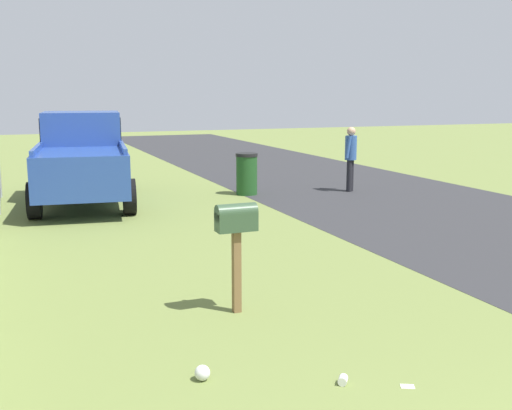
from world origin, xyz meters
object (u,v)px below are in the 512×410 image
trash_bin (247,174)px  pedestrian (351,154)px  mailbox (236,226)px  pickup_truck (82,155)px

trash_bin → pedestrian: size_ratio=0.63×
pedestrian → trash_bin: bearing=37.9°
mailbox → pedestrian: pedestrian is taller
mailbox → trash_bin: size_ratio=1.23×
pickup_truck → pedestrian: size_ratio=3.21×
mailbox → trash_bin: mailbox is taller
mailbox → trash_bin: 8.44m
trash_bin → pedestrian: bearing=-100.8°
pickup_truck → trash_bin: pickup_truck is taller
pickup_truck → trash_bin: size_ratio=5.13×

